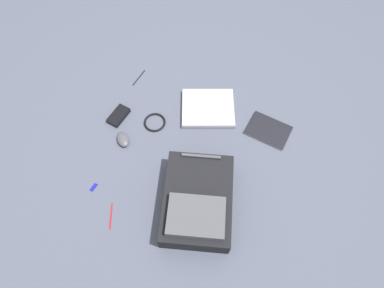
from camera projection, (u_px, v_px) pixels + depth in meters
ground_plane at (191, 153)px, 1.82m from camera, size 3.35×3.35×0.00m
backpack at (198, 202)px, 1.61m from camera, size 0.38×0.49×0.17m
laptop at (208, 108)px, 1.94m from camera, size 0.36×0.32×0.03m
book_comic at (268, 130)px, 1.88m from camera, size 0.27×0.23×0.01m
computer_mouse at (123, 139)px, 1.84m from camera, size 0.11×0.12×0.04m
cable_coil at (155, 122)px, 1.91m from camera, size 0.13×0.13×0.01m
power_brick at (119, 116)px, 1.92m from camera, size 0.11×0.15×0.03m
pen_black at (111, 216)px, 1.65m from camera, size 0.04×0.13×0.01m
pen_blue at (139, 78)px, 2.07m from camera, size 0.05×0.13×0.01m
usb_stick at (94, 187)px, 1.72m from camera, size 0.03×0.05×0.01m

